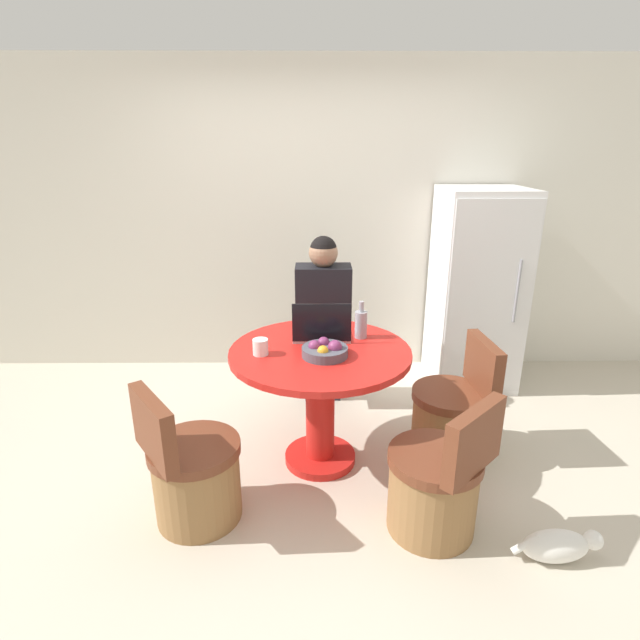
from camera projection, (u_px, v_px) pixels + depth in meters
name	position (u px, v px, depth m)	size (l,w,h in m)	color
ground_plane	(307.00, 473.00, 3.10)	(12.00, 12.00, 0.00)	beige
wall_back	(309.00, 222.00, 4.26)	(7.00, 0.06, 2.60)	silver
refrigerator	(476.00, 289.00, 4.08)	(0.66, 0.69, 1.61)	white
dining_table	(320.00, 382.00, 3.04)	(1.09, 1.09, 0.78)	red
chair_right_side	(451.00, 417.00, 3.22)	(0.49, 0.49, 0.79)	olive
chair_near_right_corner	(436.00, 486.00, 2.57)	(0.56, 0.56, 0.79)	olive
chair_near_left_corner	(193.00, 475.00, 2.65)	(0.56, 0.55, 0.79)	olive
person_seated	(323.00, 315.00, 3.71)	(0.40, 0.37, 1.33)	#2D2D38
laptop	(322.00, 331.00, 3.10)	(0.36, 0.24, 0.26)	#B7B7BC
fruit_bowl	(325.00, 350.00, 2.86)	(0.27, 0.27, 0.10)	#4C4C56
coffee_cup	(261.00, 347.00, 2.88)	(0.09, 0.09, 0.09)	white
bottle	(361.00, 324.00, 3.12)	(0.08, 0.08, 0.24)	#9999A3
cat	(558.00, 545.00, 2.43)	(0.45, 0.16, 0.17)	white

